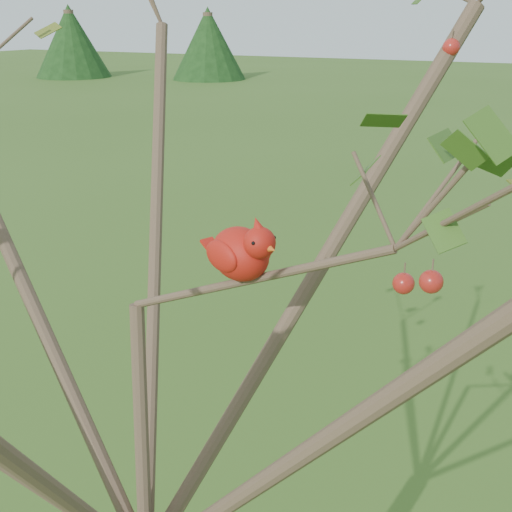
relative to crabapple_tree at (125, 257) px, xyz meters
The scene contains 3 objects.
crabapple_tree is the anchor object (origin of this frame).
cardinal 0.24m from the crabapple_tree, 24.45° to the left, with size 0.22×0.15×0.16m.
distant_trees 24.38m from the crabapple_tree, 103.86° to the left, with size 37.39×8.73×3.05m.
Camera 1 is at (0.79, -0.99, 2.58)m, focal length 45.00 mm.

